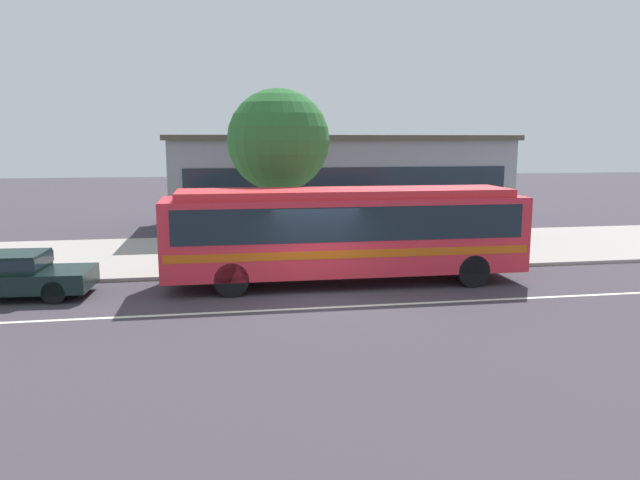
% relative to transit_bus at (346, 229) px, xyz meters
% --- Properties ---
extents(ground_plane, '(120.00, 120.00, 0.00)m').
position_rel_transit_bus_xyz_m(ground_plane, '(-1.12, -1.83, -1.72)').
color(ground_plane, '#3C363F').
extents(sidewalk_slab, '(60.00, 8.00, 0.12)m').
position_rel_transit_bus_xyz_m(sidewalk_slab, '(-1.12, 5.35, -1.66)').
color(sidewalk_slab, '#A29992').
rests_on(sidewalk_slab, ground_plane).
extents(lane_stripe_center, '(56.00, 0.16, 0.01)m').
position_rel_transit_bus_xyz_m(lane_stripe_center, '(-1.12, -2.63, -1.71)').
color(lane_stripe_center, silver).
rests_on(lane_stripe_center, ground_plane).
extents(transit_bus, '(11.05, 2.52, 2.95)m').
position_rel_transit_bus_xyz_m(transit_bus, '(0.00, 0.00, 0.00)').
color(transit_bus, red).
rests_on(transit_bus, ground_plane).
extents(sedan_behind_bus, '(4.85, 2.06, 1.29)m').
position_rel_transit_bus_xyz_m(sedan_behind_bus, '(-9.97, -0.10, -0.99)').
color(sedan_behind_bus, black).
rests_on(sedan_behind_bus, ground_plane).
extents(pedestrian_waiting_near_sign, '(0.45, 0.45, 1.61)m').
position_rel_transit_bus_xyz_m(pedestrian_waiting_near_sign, '(-3.29, 1.87, -0.66)').
color(pedestrian_waiting_near_sign, '#7A645A').
rests_on(pedestrian_waiting_near_sign, sidewalk_slab).
extents(bus_stop_sign, '(0.14, 0.44, 2.57)m').
position_rel_transit_bus_xyz_m(bus_stop_sign, '(3.96, 2.10, 0.05)').
color(bus_stop_sign, gray).
rests_on(bus_stop_sign, sidewalk_slab).
extents(street_tree_near_stop, '(3.59, 3.59, 6.10)m').
position_rel_transit_bus_xyz_m(street_tree_near_stop, '(-1.72, 3.36, 2.68)').
color(street_tree_near_stop, brown).
rests_on(street_tree_near_stop, sidewalk_slab).
extents(station_building, '(16.47, 8.60, 4.65)m').
position_rel_transit_bus_xyz_m(station_building, '(2.03, 12.63, 0.62)').
color(station_building, gray).
rests_on(station_building, ground_plane).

